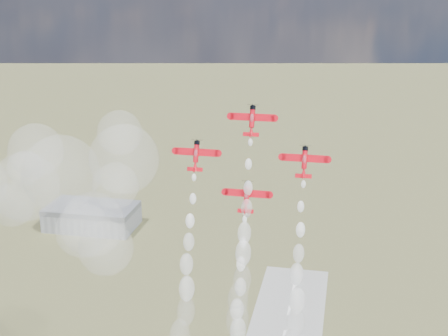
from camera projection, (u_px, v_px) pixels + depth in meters
name	position (u px, v px, depth m)	size (l,w,h in m)	color
hangar	(92.00, 216.00, 355.56)	(50.00, 28.00, 13.00)	gray
plane_lead	(252.00, 120.00, 144.61)	(10.41, 4.70, 7.11)	red
plane_left	(196.00, 155.00, 146.51)	(10.41, 4.70, 7.11)	red
plane_right	(304.00, 161.00, 141.66)	(10.41, 4.70, 7.11)	red
plane_slot	(247.00, 196.00, 143.56)	(10.41, 4.70, 7.11)	red
smoke_trail_lead	(240.00, 284.00, 142.41)	(5.14, 17.73, 41.11)	white
smoke_trail_left	(183.00, 320.00, 144.28)	(5.57, 18.01, 42.15)	white
smoke_trail_right	(294.00, 331.00, 139.21)	(5.14, 18.14, 41.68)	white
drifted_smoke_cloud	(52.00, 189.00, 175.89)	(67.62, 36.04, 45.41)	white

